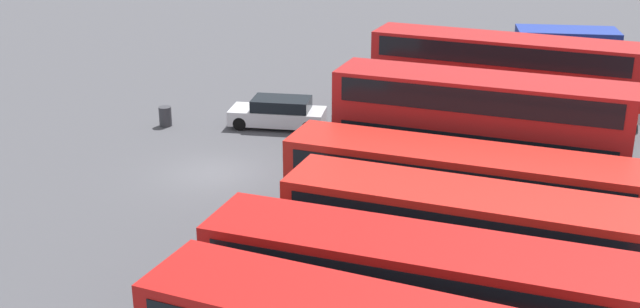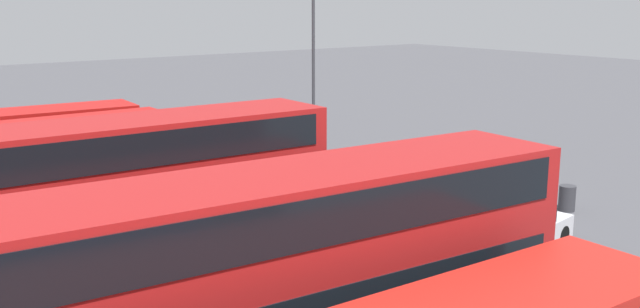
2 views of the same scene
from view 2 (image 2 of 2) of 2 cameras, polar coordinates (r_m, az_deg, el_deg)
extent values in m
plane|color=#47474C|center=(27.55, 4.79, -3.97)|extent=(140.00, 140.00, 0.00)
cube|color=black|center=(15.21, 23.03, -9.70)|extent=(2.25, 0.13, 1.10)
cube|color=#A51919|center=(13.89, -2.16, -9.88)|extent=(3.32, 12.07, 4.20)
cube|color=black|center=(13.97, -2.16, -10.64)|extent=(3.33, 11.28, 0.90)
cube|color=black|center=(13.40, -2.22, -3.93)|extent=(3.33, 11.28, 0.90)
cube|color=black|center=(17.62, 14.90, -6.13)|extent=(2.25, 0.21, 1.10)
cylinder|color=black|center=(17.99, 8.77, -11.24)|extent=(0.37, 1.12, 1.10)
cube|color=#B71411|center=(17.09, -8.03, -8.53)|extent=(3.08, 11.89, 2.60)
cube|color=silver|center=(17.48, -7.93, -11.67)|extent=(3.12, 11.93, 0.55)
cube|color=black|center=(16.89, -8.09, -6.63)|extent=(3.11, 11.09, 0.90)
cube|color=black|center=(20.07, 7.26, -3.54)|extent=(2.25, 0.16, 1.10)
cylinder|color=black|center=(20.57, 2.01, -8.03)|extent=(0.35, 1.11, 1.10)
cylinder|color=black|center=(18.93, 6.11, -9.95)|extent=(0.35, 1.11, 1.10)
cube|color=#A51919|center=(20.10, -14.42, -3.23)|extent=(2.87, 10.99, 4.20)
cube|color=silver|center=(20.65, -14.15, -8.11)|extent=(2.91, 11.03, 0.55)
cube|color=black|center=(20.15, -14.39, -3.77)|extent=(2.90, 10.20, 0.90)
cube|color=black|center=(19.76, -14.66, 0.97)|extent=(2.90, 10.20, 0.90)
cube|color=black|center=(22.59, -1.30, -1.66)|extent=(2.25, 0.13, 1.10)
cylinder|color=black|center=(23.25, -5.78, -5.66)|extent=(0.33, 1.11, 1.10)
cylinder|color=black|center=(21.42, -2.78, -7.20)|extent=(0.33, 1.11, 1.10)
cube|color=red|center=(23.66, -17.68, -3.10)|extent=(2.87, 12.06, 2.60)
cube|color=silver|center=(23.94, -17.52, -5.47)|extent=(2.91, 12.10, 0.55)
cube|color=black|center=(23.51, -17.77, -1.69)|extent=(2.91, 11.26, 0.90)
cube|color=black|center=(25.89, -5.00, 0.10)|extent=(2.25, 0.12, 1.10)
cylinder|color=black|center=(26.60, -8.83, -3.44)|extent=(0.33, 1.11, 1.10)
cylinder|color=black|center=(24.68, -6.47, -4.61)|extent=(0.33, 1.11, 1.10)
cube|color=red|center=(26.66, -21.57, -1.69)|extent=(2.90, 10.93, 2.60)
cube|color=silver|center=(26.91, -21.40, -3.81)|extent=(2.95, 10.97, 0.55)
cube|color=black|center=(26.53, -21.67, -0.43)|extent=(2.94, 10.13, 0.90)
cube|color=black|center=(28.22, -10.88, 0.95)|extent=(2.25, 0.13, 1.10)
cylinder|color=black|center=(29.09, -14.23, -2.31)|extent=(0.34, 1.11, 1.10)
cylinder|color=black|center=(27.06, -12.52, -3.32)|extent=(0.34, 1.11, 1.10)
cube|color=#B71411|center=(30.27, -22.17, -0.15)|extent=(2.72, 11.31, 2.60)
cube|color=silver|center=(30.49, -22.01, -2.03)|extent=(2.77, 11.35, 0.55)
cube|color=black|center=(30.16, -22.26, 0.97)|extent=(2.77, 10.51, 0.90)
cube|color=black|center=(31.93, -12.38, 2.18)|extent=(2.25, 0.09, 1.10)
cylinder|color=black|center=(32.76, -15.33, -0.75)|extent=(0.32, 1.10, 1.10)
cylinder|color=black|center=(30.71, -13.82, -1.52)|extent=(0.32, 1.10, 1.10)
cube|color=#B71411|center=(33.68, -23.26, 0.94)|extent=(3.33, 10.74, 2.60)
cube|color=silver|center=(33.88, -23.12, -0.76)|extent=(3.37, 10.78, 0.55)
cube|color=black|center=(33.58, -23.35, 1.95)|extent=(3.33, 9.94, 0.90)
cube|color=black|center=(34.80, -14.71, 2.88)|extent=(2.25, 0.23, 1.10)
cylinder|color=black|center=(35.77, -17.30, 0.20)|extent=(0.38, 1.12, 1.10)
cylinder|color=black|center=(33.65, -16.26, -0.47)|extent=(0.38, 1.12, 1.10)
cube|color=silver|center=(43.41, -5.61, 2.73)|extent=(4.34, 3.20, 0.70)
cube|color=black|center=(43.12, -5.58, 3.50)|extent=(2.82, 2.43, 0.55)
cylinder|color=black|center=(44.69, -6.88, 2.70)|extent=(0.68, 0.45, 0.64)
cylinder|color=black|center=(44.91, -4.85, 2.79)|extent=(0.68, 0.45, 0.64)
cylinder|color=black|center=(42.00, -6.40, 2.10)|extent=(0.68, 0.45, 0.64)
cylinder|color=black|center=(42.23, -4.25, 2.19)|extent=(0.68, 0.45, 0.64)
cube|color=silver|center=(23.03, 15.10, -6.27)|extent=(2.54, 4.76, 0.70)
cube|color=black|center=(22.68, 14.95, -4.89)|extent=(2.07, 2.95, 0.55)
cylinder|color=black|center=(24.86, 15.29, -5.41)|extent=(0.32, 0.67, 0.64)
cylinder|color=black|center=(24.19, 18.64, -6.12)|extent=(0.32, 0.67, 0.64)
cylinder|color=black|center=(22.11, 11.16, -7.43)|extent=(0.32, 0.67, 0.64)
cylinder|color=black|center=(21.36, 14.82, -8.33)|extent=(0.32, 0.67, 0.64)
cylinder|color=#38383D|center=(36.43, -0.53, 6.71)|extent=(0.16, 0.16, 8.31)
cylinder|color=#333338|center=(28.00, 19.02, -3.34)|extent=(0.60, 0.60, 0.95)
camera|label=1|loc=(47.16, -33.73, 15.74)|focal=44.52mm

